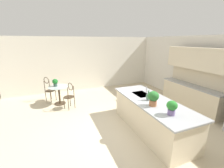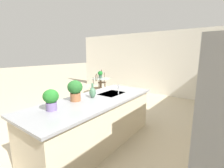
# 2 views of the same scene
# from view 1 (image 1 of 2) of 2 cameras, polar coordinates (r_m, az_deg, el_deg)

# --- Properties ---
(ground_plane) EXTENTS (40.00, 40.00, 0.00)m
(ground_plane) POSITION_cam_1_polar(r_m,az_deg,el_deg) (4.57, 2.79, -17.15)
(ground_plane) COLOR beige
(wall_back) EXTENTS (9.00, 0.12, 2.70)m
(wall_back) POSITION_cam_1_polar(r_m,az_deg,el_deg) (6.41, 34.33, 2.96)
(wall_back) COLOR silver
(wall_back) RESTS_ON ground
(wall_left_window) EXTENTS (0.12, 7.80, 2.70)m
(wall_left_window) POSITION_cam_1_polar(r_m,az_deg,el_deg) (7.97, -10.00, 7.63)
(wall_left_window) COLOR silver
(wall_left_window) RESTS_ON ground
(kitchen_island) EXTENTS (2.80, 1.06, 0.92)m
(kitchen_island) POSITION_cam_1_polar(r_m,az_deg,el_deg) (4.50, 14.62, -11.42)
(kitchen_island) COLOR beige
(kitchen_island) RESTS_ON ground
(back_counter_run) EXTENTS (2.44, 0.64, 1.52)m
(back_counter_run) POSITION_cam_1_polar(r_m,az_deg,el_deg) (6.49, 27.99, -3.84)
(back_counter_run) COLOR beige
(back_counter_run) RESTS_ON ground
(upper_cabinet_run) EXTENTS (2.40, 0.36, 0.76)m
(upper_cabinet_run) POSITION_cam_1_polar(r_m,az_deg,el_deg) (6.18, 29.56, 8.50)
(upper_cabinet_run) COLOR beige
(upper_cabinet_run) RESTS_ON back_counter_run
(bistro_table) EXTENTS (0.80, 0.80, 0.74)m
(bistro_table) POSITION_cam_1_polar(r_m,az_deg,el_deg) (6.44, -19.50, -3.43)
(bistro_table) COLOR #3D2D1E
(bistro_table) RESTS_ON ground
(chair_near_window) EXTENTS (0.54, 0.54, 1.04)m
(chair_near_window) POSITION_cam_1_polar(r_m,az_deg,el_deg) (6.89, -22.94, -1.40)
(chair_near_window) COLOR #3D2D1E
(chair_near_window) RESTS_ON ground
(chair_by_island) EXTENTS (0.52, 0.52, 1.04)m
(chair_by_island) POSITION_cam_1_polar(r_m,az_deg,el_deg) (5.82, -15.88, -3.87)
(chair_by_island) COLOR #3D2D1E
(chair_by_island) RESTS_ON ground
(sink_faucet) EXTENTS (0.02, 0.02, 0.22)m
(sink_faucet) POSITION_cam_1_polar(r_m,az_deg,el_deg) (4.79, 13.00, -2.22)
(sink_faucet) COLOR #B2B5BA
(sink_faucet) RESTS_ON kitchen_island
(potted_plant_on_table) EXTENTS (0.21, 0.21, 0.30)m
(potted_plant_on_table) POSITION_cam_1_polar(r_m,az_deg,el_deg) (6.39, -20.87, 0.67)
(potted_plant_on_table) COLOR #385147
(potted_plant_on_table) RESTS_ON bistro_table
(potted_plant_counter_far) EXTENTS (0.24, 0.24, 0.33)m
(potted_plant_counter_far) POSITION_cam_1_polar(r_m,az_deg,el_deg) (3.57, 21.86, -8.11)
(potted_plant_counter_far) COLOR #7A669E
(potted_plant_counter_far) RESTS_ON kitchen_island
(potted_plant_counter_near) EXTENTS (0.27, 0.27, 0.39)m
(potted_plant_counter_near) POSITION_cam_1_polar(r_m,az_deg,el_deg) (3.89, 15.49, -5.01)
(potted_plant_counter_near) COLOR #9E603D
(potted_plant_counter_near) RESTS_ON kitchen_island
(vase_on_counter) EXTENTS (0.13, 0.13, 0.29)m
(vase_on_counter) POSITION_cam_1_polar(r_m,az_deg,el_deg) (4.25, 13.67, -4.65)
(vase_on_counter) COLOR #4C7A5B
(vase_on_counter) RESTS_ON kitchen_island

